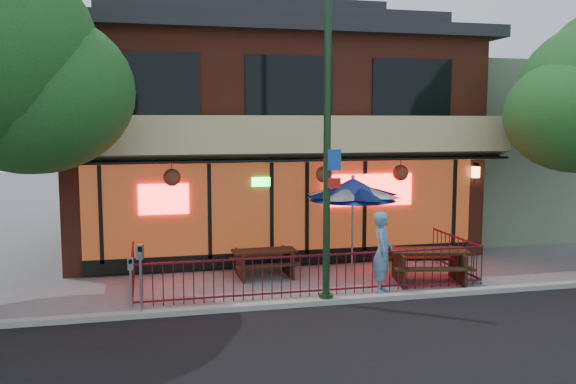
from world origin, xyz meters
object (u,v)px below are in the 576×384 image
(street_light, at_px, (327,162))
(picnic_table_left, at_px, (264,259))
(pedestrian, at_px, (382,252))
(parking_meter_near, at_px, (140,268))
(parking_meter_far, at_px, (131,277))
(patio_umbrella, at_px, (353,189))
(picnic_table_right, at_px, (428,261))

(street_light, relative_size, picnic_table_left, 4.20)
(pedestrian, height_order, parking_meter_near, pedestrian)
(street_light, distance_m, picnic_table_left, 3.86)
(street_light, bearing_deg, pedestrian, 18.27)
(pedestrian, distance_m, parking_meter_far, 5.75)
(street_light, xyz_separation_m, parking_meter_near, (-4.00, -0.08, -2.11))
(street_light, height_order, patio_umbrella, street_light)
(picnic_table_right, xyz_separation_m, parking_meter_far, (-7.22, -1.12, 0.30))
(parking_meter_near, height_order, parking_meter_far, parking_meter_near)
(picnic_table_left, distance_m, patio_umbrella, 2.99)
(patio_umbrella, relative_size, parking_meter_near, 1.72)
(picnic_table_right, relative_size, pedestrian, 1.14)
(picnic_table_left, distance_m, picnic_table_right, 4.19)
(patio_umbrella, bearing_deg, parking_meter_far, -155.58)
(patio_umbrella, distance_m, pedestrian, 2.45)
(picnic_table_left, xyz_separation_m, patio_umbrella, (2.40, -0.02, 1.78))
(pedestrian, height_order, parking_meter_far, pedestrian)
(street_light, relative_size, patio_umbrella, 2.67)
(picnic_table_right, bearing_deg, pedestrian, -157.38)
(picnic_table_left, height_order, parking_meter_far, parking_meter_far)
(street_light, distance_m, pedestrian, 2.71)
(picnic_table_right, xyz_separation_m, pedestrian, (-1.49, -0.62, 0.42))
(pedestrian, xyz_separation_m, parking_meter_near, (-5.53, -0.58, 0.07))
(patio_umbrella, distance_m, parking_meter_near, 6.24)
(picnic_table_right, distance_m, parking_meter_near, 7.14)
(picnic_table_right, xyz_separation_m, patio_umbrella, (-1.50, 1.47, 1.69))
(picnic_table_left, bearing_deg, parking_meter_far, -141.64)
(picnic_table_left, height_order, patio_umbrella, patio_umbrella)
(parking_meter_near, bearing_deg, picnic_table_left, 40.96)
(street_light, height_order, parking_meter_far, street_light)
(parking_meter_near, bearing_deg, patio_umbrella, 25.88)
(street_light, relative_size, pedestrian, 3.62)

